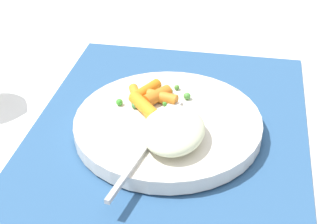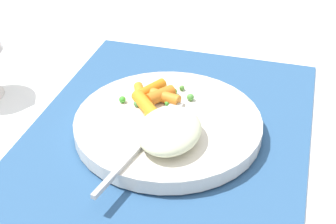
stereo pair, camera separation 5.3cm
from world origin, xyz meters
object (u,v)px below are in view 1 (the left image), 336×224
at_px(plate, 168,124).
at_px(rice_mound, 173,130).
at_px(carrot_portion, 150,100).
at_px(fork, 154,137).

bearing_deg(plate, rice_mound, -161.99).
height_order(carrot_portion, fork, carrot_portion).
bearing_deg(fork, carrot_portion, 15.17).
relative_size(plate, carrot_portion, 2.52).
distance_m(plate, rice_mound, 0.05).
xyz_separation_m(rice_mound, fork, (-0.00, 0.02, -0.01)).
xyz_separation_m(carrot_portion, fork, (-0.07, -0.02, -0.00)).
distance_m(rice_mound, carrot_portion, 0.09).
bearing_deg(fork, rice_mound, -87.93).
height_order(rice_mound, fork, rice_mound).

